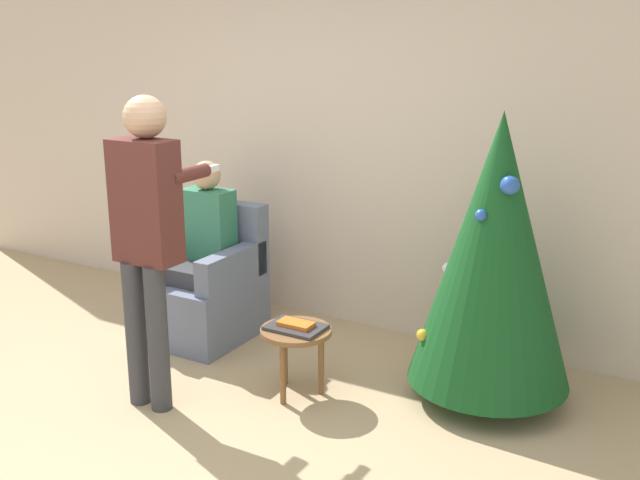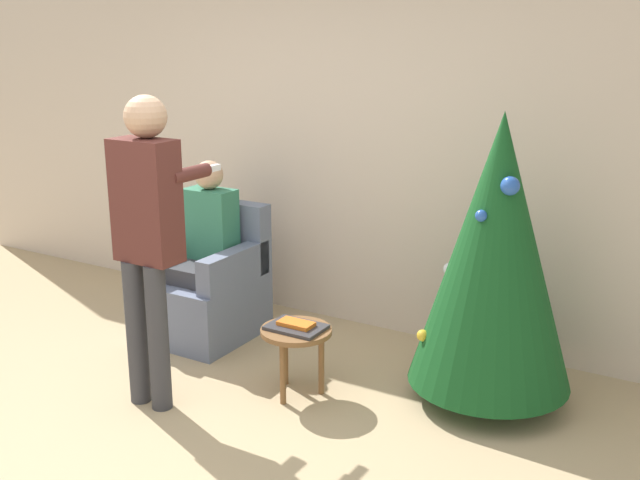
# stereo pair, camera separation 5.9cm
# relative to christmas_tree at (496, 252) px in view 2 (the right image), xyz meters

# --- Properties ---
(ground_plane) EXTENTS (14.00, 14.00, 0.00)m
(ground_plane) POSITION_rel_christmas_tree_xyz_m (-1.40, -1.51, -0.92)
(ground_plane) COLOR tan
(wall_back) EXTENTS (8.00, 0.06, 2.70)m
(wall_back) POSITION_rel_christmas_tree_xyz_m (-1.40, 0.72, 0.43)
(wall_back) COLOR beige
(wall_back) RESTS_ON ground_plane
(christmas_tree) EXTENTS (0.94, 0.94, 1.71)m
(christmas_tree) POSITION_rel_christmas_tree_xyz_m (0.00, 0.00, 0.00)
(christmas_tree) COLOR brown
(christmas_tree) RESTS_ON ground_plane
(armchair) EXTENTS (0.66, 0.75, 0.94)m
(armchair) POSITION_rel_christmas_tree_xyz_m (-2.05, -0.05, -0.58)
(armchair) COLOR slate
(armchair) RESTS_ON ground_plane
(person_seated) EXTENTS (0.36, 0.46, 1.26)m
(person_seated) POSITION_rel_christmas_tree_xyz_m (-2.05, -0.07, -0.22)
(person_seated) COLOR #38383D
(person_seated) RESTS_ON ground_plane
(person_standing) EXTENTS (0.40, 0.57, 1.79)m
(person_standing) POSITION_rel_christmas_tree_xyz_m (-1.68, -1.00, 0.16)
(person_standing) COLOR #38383D
(person_standing) RESTS_ON ground_plane
(side_stool) EXTENTS (0.43, 0.43, 0.42)m
(side_stool) POSITION_rel_christmas_tree_xyz_m (-1.01, -0.51, -0.56)
(side_stool) COLOR brown
(side_stool) RESTS_ON ground_plane
(laptop) EXTENTS (0.33, 0.24, 0.02)m
(laptop) POSITION_rel_christmas_tree_xyz_m (-1.01, -0.51, -0.49)
(laptop) COLOR #38383D
(laptop) RESTS_ON side_stool
(book) EXTENTS (0.21, 0.11, 0.02)m
(book) POSITION_rel_christmas_tree_xyz_m (-1.01, -0.51, -0.46)
(book) COLOR orange
(book) RESTS_ON laptop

